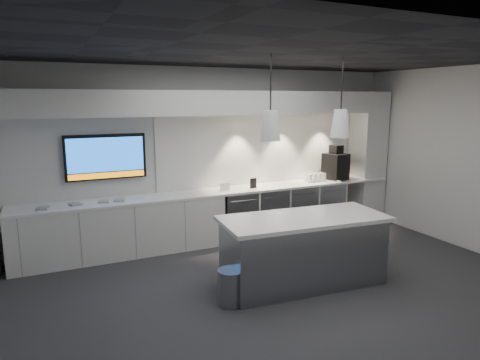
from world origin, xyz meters
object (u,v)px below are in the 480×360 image
island (303,250)px  coffee_machine (336,165)px  wall_tv (106,157)px  bin (231,287)px

island → coffee_machine: (2.15, 2.16, 0.70)m
coffee_machine → wall_tv: bearing=166.8°
wall_tv → bin: (1.04, -2.56, -1.34)m
wall_tv → bin: wall_tv is taller
bin → coffee_machine: (3.28, 2.31, 0.96)m
bin → coffee_machine: bearing=35.2°
island → wall_tv: bearing=136.4°
bin → coffee_machine: coffee_machine is taller
wall_tv → island: wall_tv is taller
wall_tv → island: size_ratio=0.55×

